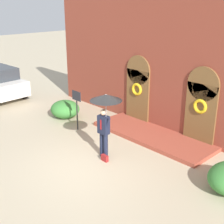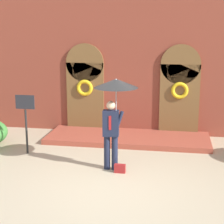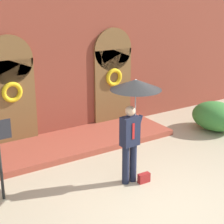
% 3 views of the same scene
% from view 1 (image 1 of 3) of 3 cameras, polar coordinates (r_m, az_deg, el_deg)
% --- Properties ---
extents(ground_plane, '(80.00, 80.00, 0.00)m').
position_cam_1_polar(ground_plane, '(10.94, -3.19, -9.20)').
color(ground_plane, tan).
extents(building_facade, '(14.00, 2.30, 5.60)m').
position_cam_1_polar(building_facade, '(12.89, 10.93, 7.76)').
color(building_facade, brown).
rests_on(building_facade, ground).
extents(person_with_umbrella, '(1.10, 1.10, 2.36)m').
position_cam_1_polar(person_with_umbrella, '(10.49, -1.23, 0.96)').
color(person_with_umbrella, '#191E33').
rests_on(person_with_umbrella, ground).
extents(handbag, '(0.28, 0.13, 0.22)m').
position_cam_1_polar(handbag, '(10.98, -1.35, -8.41)').
color(handbag, maroon).
rests_on(handbag, ground).
extents(sign_post, '(0.56, 0.06, 1.72)m').
position_cam_1_polar(sign_post, '(13.21, -6.46, 1.48)').
color(sign_post, black).
rests_on(sign_post, ground).
extents(shrub_left, '(1.39, 1.33, 0.83)m').
position_cam_1_polar(shrub_left, '(14.92, -8.57, 0.53)').
color(shrub_left, '#387A33').
rests_on(shrub_left, ground).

